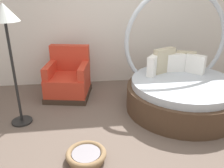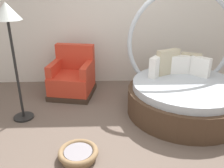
{
  "view_description": "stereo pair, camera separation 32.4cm",
  "coord_description": "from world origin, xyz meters",
  "px_view_note": "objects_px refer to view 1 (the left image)",
  "views": [
    {
      "loc": [
        -0.64,
        -2.9,
        2.08
      ],
      "look_at": [
        -0.2,
        0.64,
        0.55
      ],
      "focal_mm": 38.57,
      "sensor_mm": 36.0,
      "label": 1
    },
    {
      "loc": [
        -0.31,
        -2.92,
        2.08
      ],
      "look_at": [
        -0.2,
        0.64,
        0.55
      ],
      "focal_mm": 38.57,
      "sensor_mm": 36.0,
      "label": 2
    }
  ],
  "objects_px": {
    "red_armchair": "(68,79)",
    "floor_lamp": "(6,25)",
    "round_daybed": "(181,87)",
    "pet_basket": "(86,155)"
  },
  "relations": [
    {
      "from": "red_armchair",
      "to": "floor_lamp",
      "type": "height_order",
      "value": "floor_lamp"
    },
    {
      "from": "round_daybed",
      "to": "floor_lamp",
      "type": "bearing_deg",
      "value": -176.11
    },
    {
      "from": "floor_lamp",
      "to": "round_daybed",
      "type": "bearing_deg",
      "value": 3.89
    },
    {
      "from": "pet_basket",
      "to": "floor_lamp",
      "type": "height_order",
      "value": "floor_lamp"
    },
    {
      "from": "round_daybed",
      "to": "pet_basket",
      "type": "relative_size",
      "value": 3.98
    },
    {
      "from": "floor_lamp",
      "to": "red_armchair",
      "type": "bearing_deg",
      "value": 52.18
    },
    {
      "from": "round_daybed",
      "to": "red_armchair",
      "type": "xyz_separation_m",
      "value": [
        -1.96,
        0.74,
        -0.05
      ]
    },
    {
      "from": "round_daybed",
      "to": "red_armchair",
      "type": "distance_m",
      "value": 2.1
    },
    {
      "from": "round_daybed",
      "to": "red_armchair",
      "type": "height_order",
      "value": "round_daybed"
    },
    {
      "from": "pet_basket",
      "to": "floor_lamp",
      "type": "xyz_separation_m",
      "value": [
        -1.0,
        1.02,
        1.46
      ]
    }
  ]
}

